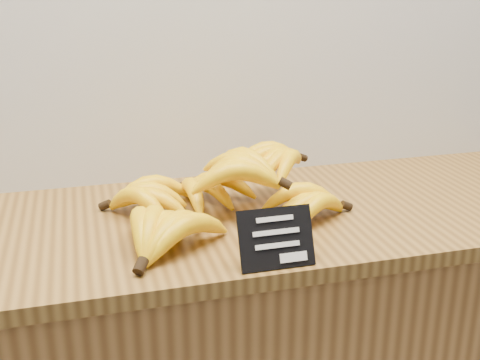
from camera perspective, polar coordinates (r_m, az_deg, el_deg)
The scene contains 3 objects.
counter_top at distance 1.24m, azimuth -0.61°, elevation -3.84°, with size 1.58×0.54×0.03m, color olive.
chalkboard_sign at distance 1.01m, azimuth 3.46°, elevation -5.54°, with size 0.13×0.01×0.10m, color black.
banana_pile at distance 1.20m, azimuth -2.21°, elevation -1.31°, with size 0.53×0.39×0.12m.
Camera 1 is at (-0.34, 1.65, 1.40)m, focal length 45.00 mm.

